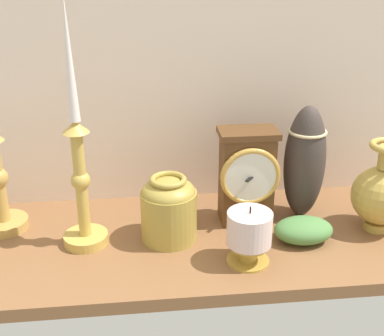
{
  "coord_description": "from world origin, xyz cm",
  "views": [
    {
      "loc": [
        -9.84,
        -83.74,
        51.09
      ],
      "look_at": [
        -0.45,
        0.0,
        14.0
      ],
      "focal_mm": 48.87,
      "sensor_mm": 36.0,
      "label": 1
    }
  ],
  "objects_px": {
    "mantel_clock": "(247,176)",
    "pillar_candle_front": "(249,234)",
    "brass_vase_jar": "(169,208)",
    "tall_ceramic_vase": "(305,162)",
    "brass_vase_bulbous": "(381,193)",
    "candlestick_tall_left": "(80,170)"
  },
  "relations": [
    {
      "from": "mantel_clock",
      "to": "brass_vase_jar",
      "type": "relative_size",
      "value": 1.51
    },
    {
      "from": "mantel_clock",
      "to": "tall_ceramic_vase",
      "type": "relative_size",
      "value": 0.82
    },
    {
      "from": "mantel_clock",
      "to": "brass_vase_bulbous",
      "type": "xyz_separation_m",
      "value": [
        0.24,
        -0.06,
        -0.02
      ]
    },
    {
      "from": "brass_vase_jar",
      "to": "pillar_candle_front",
      "type": "relative_size",
      "value": 1.17
    },
    {
      "from": "mantel_clock",
      "to": "tall_ceramic_vase",
      "type": "bearing_deg",
      "value": 5.52
    },
    {
      "from": "candlestick_tall_left",
      "to": "pillar_candle_front",
      "type": "relative_size",
      "value": 4.24
    },
    {
      "from": "brass_vase_bulbous",
      "to": "tall_ceramic_vase",
      "type": "distance_m",
      "value": 0.15
    },
    {
      "from": "mantel_clock",
      "to": "brass_vase_bulbous",
      "type": "relative_size",
      "value": 1.06
    },
    {
      "from": "brass_vase_bulbous",
      "to": "brass_vase_jar",
      "type": "height_order",
      "value": "brass_vase_bulbous"
    },
    {
      "from": "brass_vase_jar",
      "to": "tall_ceramic_vase",
      "type": "xyz_separation_m",
      "value": [
        0.27,
        0.06,
        0.05
      ]
    },
    {
      "from": "brass_vase_jar",
      "to": "tall_ceramic_vase",
      "type": "distance_m",
      "value": 0.28
    },
    {
      "from": "candlestick_tall_left",
      "to": "tall_ceramic_vase",
      "type": "bearing_deg",
      "value": 8.0
    },
    {
      "from": "tall_ceramic_vase",
      "to": "brass_vase_jar",
      "type": "bearing_deg",
      "value": -166.55
    },
    {
      "from": "brass_vase_bulbous",
      "to": "tall_ceramic_vase",
      "type": "bearing_deg",
      "value": 151.13
    },
    {
      "from": "pillar_candle_front",
      "to": "brass_vase_jar",
      "type": "bearing_deg",
      "value": 145.45
    },
    {
      "from": "mantel_clock",
      "to": "candlestick_tall_left",
      "type": "bearing_deg",
      "value": -171.08
    },
    {
      "from": "tall_ceramic_vase",
      "to": "mantel_clock",
      "type": "bearing_deg",
      "value": -174.48
    },
    {
      "from": "candlestick_tall_left",
      "to": "brass_vase_jar",
      "type": "xyz_separation_m",
      "value": [
        0.15,
        -0.01,
        -0.08
      ]
    },
    {
      "from": "mantel_clock",
      "to": "brass_vase_bulbous",
      "type": "distance_m",
      "value": 0.25
    },
    {
      "from": "candlestick_tall_left",
      "to": "tall_ceramic_vase",
      "type": "distance_m",
      "value": 0.43
    },
    {
      "from": "brass_vase_bulbous",
      "to": "brass_vase_jar",
      "type": "xyz_separation_m",
      "value": [
        -0.4,
        0.01,
        -0.01
      ]
    },
    {
      "from": "mantel_clock",
      "to": "pillar_candle_front",
      "type": "xyz_separation_m",
      "value": [
        -0.02,
        -0.14,
        -0.04
      ]
    }
  ]
}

